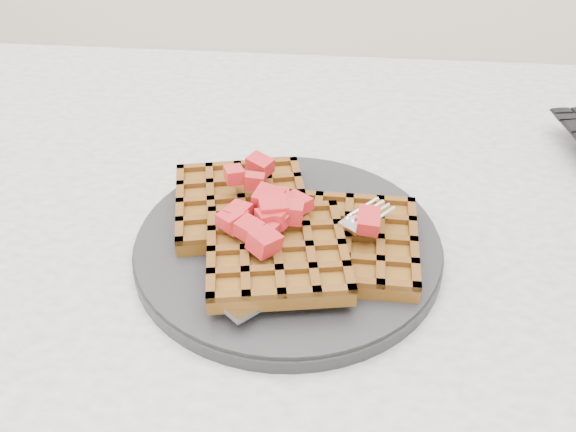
{
  "coord_description": "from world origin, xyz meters",
  "views": [
    {
      "loc": [
        -0.02,
        -0.44,
        1.12
      ],
      "look_at": [
        -0.06,
        -0.02,
        0.79
      ],
      "focal_mm": 40.0,
      "sensor_mm": 36.0,
      "label": 1
    }
  ],
  "objects": [
    {
      "name": "plate",
      "position": [
        -0.06,
        -0.02,
        0.76
      ],
      "size": [
        0.26,
        0.26,
        0.02
      ],
      "primitive_type": "cylinder",
      "color": "black",
      "rests_on": "table"
    },
    {
      "name": "waffles",
      "position": [
        -0.06,
        -0.02,
        0.78
      ],
      "size": [
        0.22,
        0.21,
        0.03
      ],
      "color": "brown",
      "rests_on": "plate"
    },
    {
      "name": "fork",
      "position": [
        -0.02,
        -0.05,
        0.77
      ],
      "size": [
        0.14,
        0.15,
        0.02
      ],
      "primitive_type": null,
      "rotation": [
        0.0,
        0.0,
        -0.73
      ],
      "color": "silver",
      "rests_on": "plate"
    },
    {
      "name": "table",
      "position": [
        0.0,
        0.0,
        0.64
      ],
      "size": [
        1.2,
        0.8,
        0.75
      ],
      "color": "silver",
      "rests_on": "ground"
    },
    {
      "name": "strawberry_pile",
      "position": [
        -0.06,
        -0.02,
        0.8
      ],
      "size": [
        0.15,
        0.15,
        0.02
      ],
      "primitive_type": null,
      "color": "#9F070F",
      "rests_on": "waffles"
    }
  ]
}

